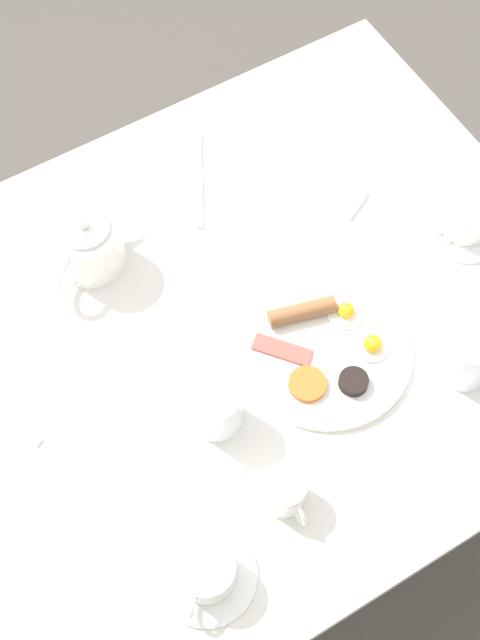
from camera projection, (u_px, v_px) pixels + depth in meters
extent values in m
plane|color=#4C4742|center=(240.00, 473.00, 2.13)|extent=(8.00, 8.00, 0.00)
cube|color=silver|center=(240.00, 330.00, 1.48)|extent=(0.94, 1.15, 0.03)
cylinder|color=brown|center=(339.00, 168.00, 2.11)|extent=(0.04, 0.04, 0.73)
cylinder|color=white|center=(326.00, 351.00, 1.43)|extent=(0.28, 0.28, 0.01)
cylinder|color=white|center=(371.00, 347.00, 1.43)|extent=(0.06, 0.06, 0.00)
sphere|color=yellow|center=(372.00, 344.00, 1.42)|extent=(0.03, 0.03, 0.03)
cylinder|color=white|center=(345.00, 313.00, 1.46)|extent=(0.06, 0.06, 0.00)
sphere|color=yellow|center=(346.00, 310.00, 1.45)|extent=(0.03, 0.03, 0.03)
cylinder|color=brown|center=(302.00, 311.00, 1.45)|extent=(0.06, 0.12, 0.03)
cube|color=#B74C42|center=(282.00, 350.00, 1.43)|extent=(0.09, 0.08, 0.01)
cylinder|color=#D16023|center=(307.00, 384.00, 1.39)|extent=(0.06, 0.06, 0.01)
cylinder|color=black|center=(353.00, 382.00, 1.39)|extent=(0.05, 0.05, 0.02)
cylinder|color=white|center=(89.00, 246.00, 1.48)|extent=(0.11, 0.11, 0.10)
cylinder|color=white|center=(84.00, 228.00, 1.43)|extent=(0.08, 0.08, 0.01)
sphere|color=white|center=(83.00, 224.00, 1.42)|extent=(0.02, 0.02, 0.02)
cone|color=white|center=(111.00, 210.00, 1.50)|extent=(0.05, 0.06, 0.05)
torus|color=white|center=(69.00, 274.00, 1.45)|extent=(0.05, 0.07, 0.08)
cylinder|color=white|center=(207.00, 576.00, 1.27)|extent=(0.15, 0.15, 0.01)
cylinder|color=white|center=(206.00, 571.00, 1.24)|extent=(0.08, 0.08, 0.06)
cylinder|color=tan|center=(206.00, 572.00, 1.25)|extent=(0.07, 0.07, 0.04)
torus|color=white|center=(195.00, 603.00, 1.22)|extent=(0.03, 0.04, 0.04)
cylinder|color=white|center=(464.00, 228.00, 1.55)|extent=(0.15, 0.15, 0.01)
cylinder|color=white|center=(468.00, 217.00, 1.52)|extent=(0.08, 0.08, 0.06)
cylinder|color=tan|center=(467.00, 220.00, 1.53)|extent=(0.07, 0.07, 0.04)
torus|color=white|center=(443.00, 222.00, 1.52)|extent=(0.02, 0.04, 0.04)
cylinder|color=white|center=(217.00, 407.00, 1.34)|extent=(0.08, 0.08, 0.10)
cylinder|color=white|center=(471.00, 357.00, 1.38)|extent=(0.08, 0.08, 0.10)
cylinder|color=white|center=(284.00, 491.00, 1.30)|extent=(0.07, 0.07, 0.07)
torus|color=white|center=(297.00, 511.00, 1.28)|extent=(0.05, 0.01, 0.05)
cube|color=white|center=(329.00, 191.00, 1.59)|extent=(0.14, 0.12, 0.01)
cube|color=silver|center=(199.00, 178.00, 1.60)|extent=(0.20, 0.12, 0.00)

